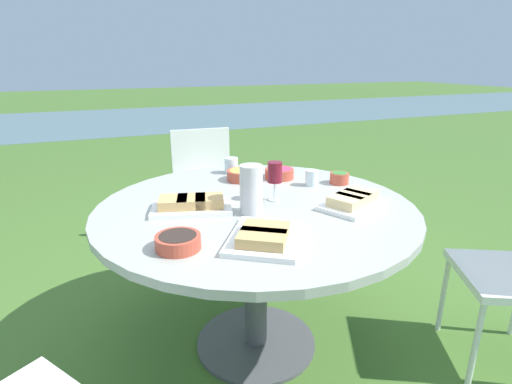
{
  "coord_description": "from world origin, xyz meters",
  "views": [
    {
      "loc": [
        -0.65,
        -1.56,
        1.38
      ],
      "look_at": [
        0.0,
        0.0,
        0.81
      ],
      "focal_mm": 28.0,
      "sensor_mm": 36.0,
      "label": 1
    }
  ],
  "objects_px": {
    "dining_table": "(256,226)",
    "chair_far_back": "(205,180)",
    "water_pitcher": "(251,189)",
    "wine_glass": "(275,174)"
  },
  "relations": [
    {
      "from": "dining_table",
      "to": "chair_far_back",
      "type": "distance_m",
      "value": 1.22
    },
    {
      "from": "dining_table",
      "to": "water_pitcher",
      "type": "distance_m",
      "value": 0.24
    },
    {
      "from": "dining_table",
      "to": "wine_glass",
      "type": "bearing_deg",
      "value": 12.5
    },
    {
      "from": "dining_table",
      "to": "water_pitcher",
      "type": "relative_size",
      "value": 6.81
    },
    {
      "from": "chair_far_back",
      "to": "wine_glass",
      "type": "relative_size",
      "value": 4.86
    },
    {
      "from": "dining_table",
      "to": "water_pitcher",
      "type": "height_order",
      "value": "water_pitcher"
    },
    {
      "from": "water_pitcher",
      "to": "wine_glass",
      "type": "xyz_separation_m",
      "value": [
        0.16,
        0.11,
        0.02
      ]
    },
    {
      "from": "chair_far_back",
      "to": "water_pitcher",
      "type": "distance_m",
      "value": 1.35
    },
    {
      "from": "dining_table",
      "to": "wine_glass",
      "type": "relative_size",
      "value": 7.83
    },
    {
      "from": "dining_table",
      "to": "wine_glass",
      "type": "height_order",
      "value": "wine_glass"
    }
  ]
}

